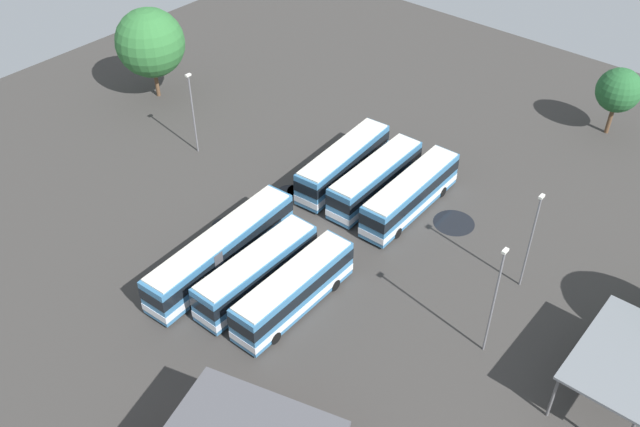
% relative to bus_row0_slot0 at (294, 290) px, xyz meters
% --- Properties ---
extents(ground_plane, '(95.41, 95.41, 0.00)m').
position_rel_bus_row0_slot0_xyz_m(ground_plane, '(7.69, 3.78, -1.92)').
color(ground_plane, '#383533').
extents(bus_row0_slot0, '(11.48, 2.85, 3.63)m').
position_rel_bus_row0_slot0_xyz_m(bus_row0_slot0, '(0.00, 0.00, 0.00)').
color(bus_row0_slot0, teal).
rests_on(bus_row0_slot0, ground_plane).
extents(bus_row0_slot1, '(11.50, 2.77, 3.63)m').
position_rel_bus_row0_slot0_xyz_m(bus_row0_slot1, '(-0.38, 3.55, 0.00)').
color(bus_row0_slot1, teal).
rests_on(bus_row0_slot1, ground_plane).
extents(bus_row0_slot2, '(15.27, 3.58, 3.63)m').
position_rel_bus_row0_slot0_xyz_m(bus_row0_slot2, '(-0.52, 7.41, 0.00)').
color(bus_row0_slot2, teal).
rests_on(bus_row0_slot2, ground_plane).
extents(bus_row1_slot0, '(12.26, 3.01, 3.63)m').
position_rel_bus_row0_slot0_xyz_m(bus_row1_slot0, '(15.64, 0.12, 0.00)').
color(bus_row1_slot0, teal).
rests_on(bus_row1_slot0, ground_plane).
extents(bus_row1_slot1, '(11.61, 3.02, 3.63)m').
position_rel_bus_row0_slot0_xyz_m(bus_row1_slot1, '(15.41, 3.86, 0.00)').
color(bus_row1_slot1, teal).
rests_on(bus_row1_slot1, ground_plane).
extents(bus_row1_slot2, '(12.24, 3.58, 3.63)m').
position_rel_bus_row0_slot0_xyz_m(bus_row1_slot2, '(15.46, 7.67, 0.00)').
color(bus_row1_slot2, teal).
rests_on(bus_row1_slot2, ground_plane).
extents(maintenance_shelter, '(9.39, 5.58, 4.10)m').
position_rel_bus_row0_slot0_xyz_m(maintenance_shelter, '(8.04, -21.71, 1.96)').
color(maintenance_shelter, slate).
rests_on(maintenance_shelter, ground_plane).
extents(lamp_post_far_corner, '(0.56, 0.28, 9.00)m').
position_rel_bus_row0_slot0_xyz_m(lamp_post_far_corner, '(13.60, -12.06, 3.00)').
color(lamp_post_far_corner, slate).
rests_on(lamp_post_far_corner, ground_plane).
extents(lamp_post_mid_lot, '(0.56, 0.28, 8.65)m').
position_rel_bus_row0_slot0_xyz_m(lamp_post_mid_lot, '(9.71, 21.98, 2.82)').
color(lamp_post_mid_lot, slate).
rests_on(lamp_post_mid_lot, ground_plane).
extents(lamp_post_near_entrance, '(0.56, 0.28, 9.74)m').
position_rel_bus_row0_slot0_xyz_m(lamp_post_near_entrance, '(5.83, -13.23, 3.37)').
color(lamp_post_near_entrance, slate).
rests_on(lamp_post_near_entrance, ground_plane).
extents(tree_northwest, '(7.53, 7.53, 10.24)m').
position_rel_bus_row0_slot0_xyz_m(tree_northwest, '(14.44, 33.94, 4.56)').
color(tree_northwest, brown).
rests_on(tree_northwest, ground_plane).
extents(tree_north_edge, '(4.53, 4.53, 7.28)m').
position_rel_bus_row0_slot0_xyz_m(tree_north_edge, '(40.04, -8.14, 3.07)').
color(tree_north_edge, brown).
rests_on(tree_north_edge, ground_plane).
extents(puddle_centre_drain, '(2.48, 2.48, 0.01)m').
position_rel_bus_row0_slot0_xyz_m(puddle_centre_drain, '(10.60, 10.19, -1.91)').
color(puddle_centre_drain, black).
rests_on(puddle_centre_drain, ground_plane).
extents(puddle_front_lane, '(2.31, 2.31, 0.01)m').
position_rel_bus_row0_slot0_xyz_m(puddle_front_lane, '(11.40, 9.71, -1.91)').
color(puddle_front_lane, black).
rests_on(puddle_front_lane, ground_plane).
extents(puddle_back_corner, '(3.69, 3.69, 0.01)m').
position_rel_bus_row0_slot0_xyz_m(puddle_back_corner, '(16.79, -3.92, -1.91)').
color(puddle_back_corner, black).
rests_on(puddle_back_corner, ground_plane).
extents(puddle_near_shelter, '(2.04, 2.04, 0.01)m').
position_rel_bus_row0_slot0_xyz_m(puddle_near_shelter, '(3.28, 11.46, -1.91)').
color(puddle_near_shelter, black).
rests_on(puddle_near_shelter, ground_plane).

